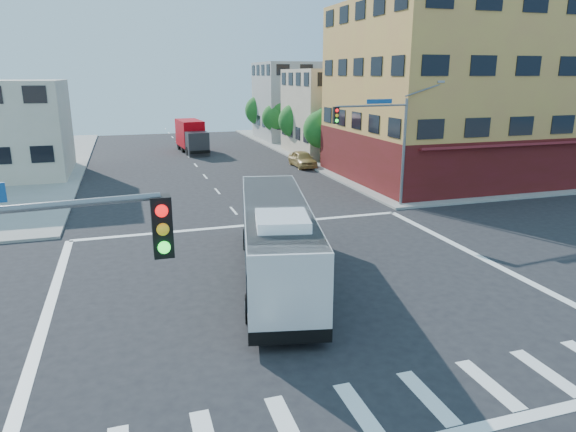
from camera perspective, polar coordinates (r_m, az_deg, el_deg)
name	(u,v)px	position (r m, az deg, el deg)	size (l,w,h in m)	color
ground	(298,288)	(21.18, 1.14, -8.05)	(120.00, 120.00, 0.00)	black
sidewalk_ne	(476,145)	(67.98, 20.18, 7.44)	(50.00, 50.00, 0.15)	gray
corner_building_ne	(457,107)	(45.32, 18.26, 11.46)	(18.10, 15.44, 14.00)	#BE7F44
building_east_near	(346,112)	(57.42, 6.51, 11.42)	(12.06, 10.06, 9.00)	#C0AE92
building_east_far	(304,101)	(70.40, 1.81, 12.64)	(12.06, 10.06, 10.00)	gray
signal_mast_ne	(382,132)	(32.99, 10.40, 9.17)	(7.91, 1.13, 8.07)	slate
street_tree_a	(323,127)	(49.98, 3.92, 9.84)	(3.60, 3.60, 5.53)	#332012
street_tree_b	(297,119)	(57.46, 0.97, 10.76)	(3.80, 3.80, 5.79)	#332012
street_tree_c	(276,116)	(65.09, -1.30, 11.05)	(3.40, 3.40, 5.29)	#332012
street_tree_d	(260,109)	(72.76, -3.11, 11.83)	(4.00, 4.00, 6.03)	#332012
transit_bus	(276,239)	(21.50, -1.31, -2.59)	(5.17, 12.62, 3.65)	black
box_truck	(192,137)	(59.04, -10.65, 8.62)	(2.85, 7.91, 3.49)	#27282C
parked_car	(302,159)	(48.71, 1.62, 6.35)	(1.77, 4.40, 1.50)	tan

